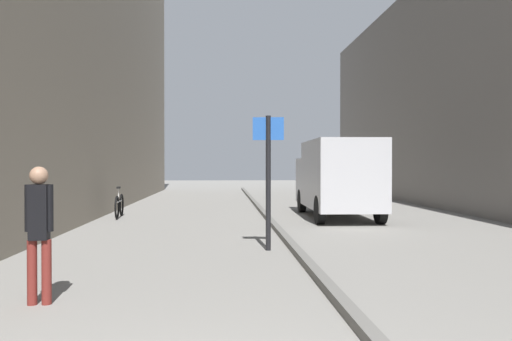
{
  "coord_description": "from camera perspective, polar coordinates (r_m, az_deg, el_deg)",
  "views": [
    {
      "loc": [
        0.2,
        -2.42,
        1.66
      ],
      "look_at": [
        1.18,
        12.38,
        1.49
      ],
      "focal_mm": 36.13,
      "sensor_mm": 36.0,
      "label": 1
    }
  ],
  "objects": [
    {
      "name": "delivery_van",
      "position": [
        16.28,
        8.97,
        -0.68
      ],
      "size": [
        2.01,
        5.26,
        2.39
      ],
      "rotation": [
        0.0,
        0.0,
        -0.02
      ],
      "color": "#B7B7BC",
      "rests_on": "ground_plane"
    },
    {
      "name": "bicycle_leaning",
      "position": [
        16.67,
        -14.9,
        -3.76
      ],
      "size": [
        0.17,
        1.77,
        0.98
      ],
      "rotation": [
        0.0,
        0.0,
        0.06
      ],
      "color": "black",
      "rests_on": "ground_plane"
    },
    {
      "name": "pedestrian_main_foreground",
      "position": [
        6.62,
        -22.88,
        -5.57
      ],
      "size": [
        0.32,
        0.21,
        1.63
      ],
      "rotation": [
        0.0,
        0.0,
        0.07
      ],
      "color": "maroon",
      "rests_on": "ground_plane"
    },
    {
      "name": "kerb_strip",
      "position": [
        14.58,
        1.68,
        -5.64
      ],
      "size": [
        0.16,
        40.0,
        0.12
      ],
      "primitive_type": "cube",
      "color": "#615F5B",
      "rests_on": "ground_plane"
    },
    {
      "name": "street_sign_post",
      "position": [
        9.92,
        1.37,
        0.01
      ],
      "size": [
        0.6,
        0.1,
        2.6
      ],
      "rotation": [
        0.0,
        0.0,
        3.02
      ],
      "color": "black",
      "rests_on": "ground_plane"
    },
    {
      "name": "ground_plane",
      "position": [
        14.52,
        -4.57,
        -5.9
      ],
      "size": [
        80.0,
        80.0,
        0.0
      ],
      "primitive_type": "plane",
      "color": "gray"
    }
  ]
}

